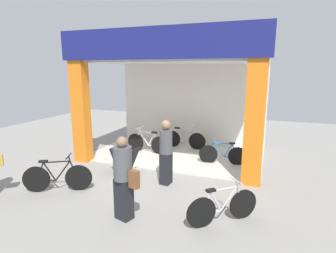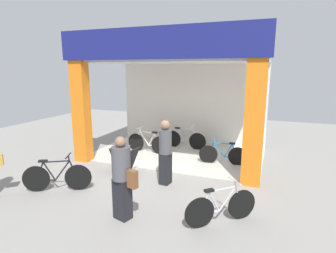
% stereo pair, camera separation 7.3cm
% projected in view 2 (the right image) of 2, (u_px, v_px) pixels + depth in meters
% --- Properties ---
extents(ground_plane, '(19.29, 19.29, 0.00)m').
position_uv_depth(ground_plane, '(158.00, 171.00, 7.95)').
color(ground_plane, gray).
rests_on(ground_plane, ground).
extents(shop_facade, '(5.85, 3.62, 3.97)m').
position_uv_depth(shop_facade, '(177.00, 93.00, 9.02)').
color(shop_facade, beige).
rests_on(shop_facade, ground).
extents(bicycle_inside_0, '(1.46, 0.40, 0.80)m').
position_uv_depth(bicycle_inside_0, '(223.00, 154.00, 8.41)').
color(bicycle_inside_0, black).
rests_on(bicycle_inside_0, ground).
extents(bicycle_inside_1, '(1.61, 0.44, 0.89)m').
position_uv_depth(bicycle_inside_1, '(148.00, 143.00, 9.60)').
color(bicycle_inside_1, black).
rests_on(bicycle_inside_1, ground).
extents(bicycle_inside_2, '(1.60, 0.44, 0.88)m').
position_uv_depth(bicycle_inside_2, '(185.00, 139.00, 10.12)').
color(bicycle_inside_2, black).
rests_on(bicycle_inside_2, ground).
extents(bicycle_parked_0, '(1.16, 1.03, 0.83)m').
position_uv_depth(bicycle_parked_0, '(221.00, 207.00, 5.18)').
color(bicycle_parked_0, black).
rests_on(bicycle_parked_0, ground).
extents(bicycle_parked_1, '(1.47, 0.76, 0.89)m').
position_uv_depth(bicycle_parked_1, '(57.00, 177.00, 6.58)').
color(bicycle_parked_1, black).
rests_on(bicycle_parked_1, ground).
extents(sandwich_board_sign, '(0.73, 0.61, 0.77)m').
position_uv_depth(sandwich_board_sign, '(125.00, 160.00, 7.69)').
color(sandwich_board_sign, black).
rests_on(sandwich_board_sign, ground).
extents(pedestrian_0, '(0.35, 0.35, 1.66)m').
position_uv_depth(pedestrian_0, '(165.00, 152.00, 6.89)').
color(pedestrian_0, black).
rests_on(pedestrian_0, ground).
extents(pedestrian_1, '(0.62, 0.45, 1.67)m').
position_uv_depth(pedestrian_1, '(122.00, 177.00, 5.24)').
color(pedestrian_1, black).
rests_on(pedestrian_1, ground).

